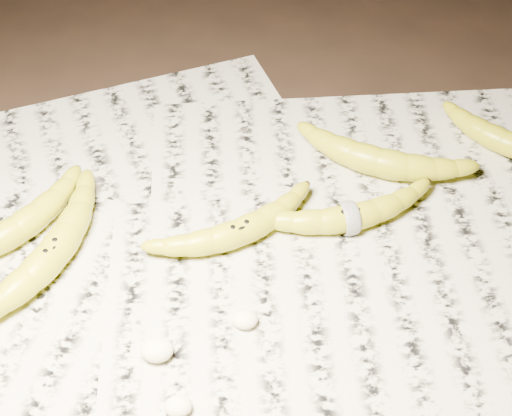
{
  "coord_description": "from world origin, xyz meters",
  "views": [
    {
      "loc": [
        0.01,
        -0.54,
        0.65
      ],
      "look_at": [
        0.01,
        0.01,
        0.05
      ],
      "focal_mm": 50.0,
      "sensor_mm": 36.0,
      "label": 1
    }
  ],
  "objects_px": {
    "banana_taped": "(349,216)",
    "banana_upper_a": "(379,160)",
    "banana_center": "(239,230)",
    "banana_upper_b": "(505,139)",
    "banana_left_a": "(51,253)",
    "banana_left_b": "(17,227)"
  },
  "relations": [
    {
      "from": "banana_left_a",
      "to": "banana_upper_b",
      "type": "distance_m",
      "value": 0.59
    },
    {
      "from": "banana_center",
      "to": "banana_upper_b",
      "type": "distance_m",
      "value": 0.38
    },
    {
      "from": "banana_left_b",
      "to": "banana_center",
      "type": "distance_m",
      "value": 0.26
    },
    {
      "from": "banana_taped",
      "to": "banana_upper_a",
      "type": "height_order",
      "value": "banana_upper_a"
    },
    {
      "from": "banana_taped",
      "to": "banana_center",
      "type": "bearing_deg",
      "value": 175.85
    },
    {
      "from": "banana_upper_b",
      "to": "banana_upper_a",
      "type": "bearing_deg",
      "value": -131.33
    },
    {
      "from": "banana_center",
      "to": "banana_upper_b",
      "type": "height_order",
      "value": "same"
    },
    {
      "from": "banana_center",
      "to": "banana_upper_a",
      "type": "bearing_deg",
      "value": 6.27
    },
    {
      "from": "banana_center",
      "to": "banana_upper_a",
      "type": "height_order",
      "value": "banana_upper_a"
    },
    {
      "from": "banana_upper_a",
      "to": "banana_center",
      "type": "bearing_deg",
      "value": -126.45
    },
    {
      "from": "banana_left_a",
      "to": "banana_center",
      "type": "height_order",
      "value": "banana_left_a"
    },
    {
      "from": "banana_left_b",
      "to": "banana_left_a",
      "type": "bearing_deg",
      "value": -86.12
    },
    {
      "from": "banana_center",
      "to": "banana_taped",
      "type": "height_order",
      "value": "same"
    },
    {
      "from": "banana_left_b",
      "to": "banana_upper_a",
      "type": "xyz_separation_m",
      "value": [
        0.44,
        0.11,
        0.0
      ]
    },
    {
      "from": "banana_taped",
      "to": "banana_left_a",
      "type": "bearing_deg",
      "value": 175.77
    },
    {
      "from": "banana_center",
      "to": "banana_upper_a",
      "type": "distance_m",
      "value": 0.21
    },
    {
      "from": "banana_left_a",
      "to": "banana_upper_a",
      "type": "bearing_deg",
      "value": -44.12
    },
    {
      "from": "banana_upper_a",
      "to": "banana_upper_b",
      "type": "relative_size",
      "value": 1.22
    },
    {
      "from": "banana_taped",
      "to": "banana_upper_b",
      "type": "bearing_deg",
      "value": 17.99
    },
    {
      "from": "banana_center",
      "to": "banana_upper_a",
      "type": "relative_size",
      "value": 0.93
    },
    {
      "from": "banana_upper_a",
      "to": "banana_taped",
      "type": "bearing_deg",
      "value": -96.26
    },
    {
      "from": "banana_left_a",
      "to": "banana_center",
      "type": "bearing_deg",
      "value": -55.9
    }
  ]
}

